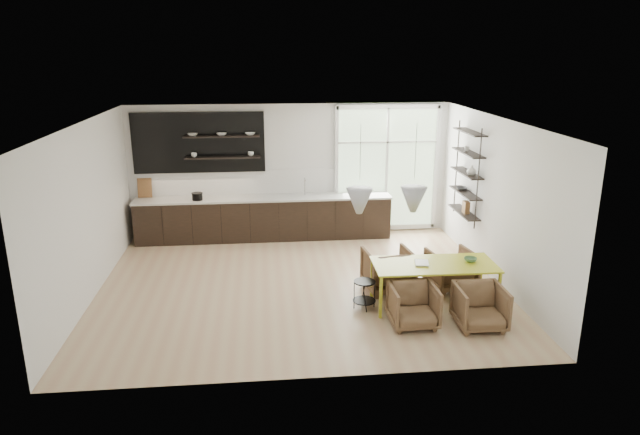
{
  "coord_description": "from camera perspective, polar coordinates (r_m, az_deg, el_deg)",
  "views": [
    {
      "loc": [
        -0.6,
        -9.36,
        4.05
      ],
      "look_at": [
        0.42,
        0.6,
        1.06
      ],
      "focal_mm": 32.0,
      "sensor_mm": 36.0,
      "label": 1
    }
  ],
  "objects": [
    {
      "name": "wire_stool",
      "position": [
        9.25,
        4.46,
        -7.31
      ],
      "size": [
        0.37,
        0.37,
        0.47
      ],
      "rotation": [
        0.0,
        0.0,
        -0.12
      ],
      "color": "black",
      "rests_on": "ground"
    },
    {
      "name": "room",
      "position": [
        10.84,
        0.6,
        2.82
      ],
      "size": [
        7.02,
        6.01,
        2.91
      ],
      "color": "#CFB187",
      "rests_on": "ground"
    },
    {
      "name": "armchair_front_right",
      "position": [
        8.94,
        15.72,
        -8.6
      ],
      "size": [
        0.71,
        0.73,
        0.66
      ],
      "primitive_type": "imported",
      "rotation": [
        0.0,
        0.0,
        -0.02
      ],
      "color": "brown",
      "rests_on": "ground"
    },
    {
      "name": "armchair_back_right",
      "position": [
        10.23,
        12.97,
        -5.05
      ],
      "size": [
        0.85,
        0.86,
        0.69
      ],
      "primitive_type": "imported",
      "rotation": [
        0.0,
        0.0,
        3.3
      ],
      "color": "brown",
      "rests_on": "ground"
    },
    {
      "name": "table_book",
      "position": [
        9.31,
        9.48,
        -4.48
      ],
      "size": [
        0.27,
        0.32,
        0.03
      ],
      "primitive_type": "imported",
      "rotation": [
        0.0,
        0.0,
        -0.21
      ],
      "color": "white",
      "rests_on": "dining_table"
    },
    {
      "name": "table_bowl",
      "position": [
        9.58,
        14.81,
        -4.09
      ],
      "size": [
        0.24,
        0.24,
        0.06
      ],
      "primitive_type": "imported",
      "rotation": [
        0.0,
        0.0,
        -0.2
      ],
      "color": "#568455",
      "rests_on": "dining_table"
    },
    {
      "name": "right_shelving",
      "position": [
        11.5,
        14.49,
        4.07
      ],
      "size": [
        0.26,
        1.22,
        1.9
      ],
      "color": "black",
      "rests_on": "ground"
    },
    {
      "name": "armchair_front_left",
      "position": [
        8.79,
        9.31,
        -8.67
      ],
      "size": [
        0.7,
        0.72,
        0.65
      ],
      "primitive_type": "imported",
      "rotation": [
        0.0,
        0.0,
        0.01
      ],
      "color": "brown",
      "rests_on": "ground"
    },
    {
      "name": "kitchen_run",
      "position": [
        12.53,
        -6.02,
        0.55
      ],
      "size": [
        5.54,
        0.69,
        2.75
      ],
      "color": "black",
      "rests_on": "ground"
    },
    {
      "name": "dining_table",
      "position": [
        9.38,
        11.36,
        -4.83
      ],
      "size": [
        1.98,
        0.92,
        0.72
      ],
      "rotation": [
        0.0,
        0.0,
        -0.02
      ],
      "color": "gold",
      "rests_on": "ground"
    },
    {
      "name": "armchair_back_left",
      "position": [
        9.94,
        6.82,
        -5.23
      ],
      "size": [
        0.87,
        0.89,
        0.73
      ],
      "primitive_type": "imported",
      "rotation": [
        0.0,
        0.0,
        3.26
      ],
      "color": "brown",
      "rests_on": "ground"
    }
  ]
}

